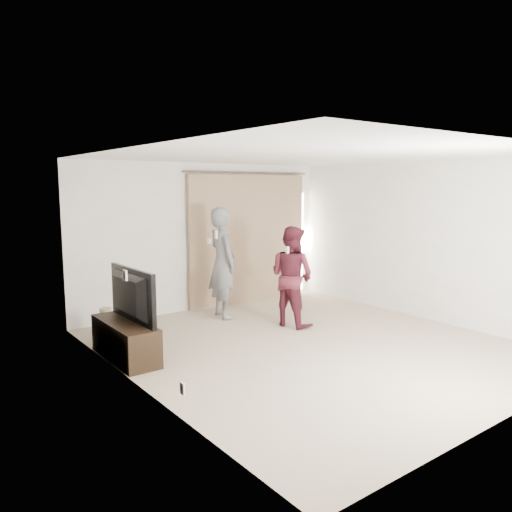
# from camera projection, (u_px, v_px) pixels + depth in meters

# --- Properties ---
(floor) EXTENTS (5.50, 5.50, 0.00)m
(floor) POSITION_uv_depth(u_px,v_px,m) (310.00, 345.00, 6.94)
(floor) COLOR tan
(floor) RESTS_ON ground
(wall_back) EXTENTS (5.00, 0.04, 2.60)m
(wall_back) POSITION_uv_depth(u_px,v_px,m) (206.00, 236.00, 8.94)
(wall_back) COLOR white
(wall_back) RESTS_ON ground
(wall_left) EXTENTS (0.04, 5.50, 2.60)m
(wall_left) POSITION_uv_depth(u_px,v_px,m) (138.00, 272.00, 5.27)
(wall_left) COLOR white
(wall_left) RESTS_ON ground
(ceiling) EXTENTS (5.00, 5.50, 0.01)m
(ceiling) POSITION_uv_depth(u_px,v_px,m) (313.00, 155.00, 6.58)
(ceiling) COLOR white
(ceiling) RESTS_ON wall_back
(curtain) EXTENTS (2.80, 0.11, 2.46)m
(curtain) POSITION_uv_depth(u_px,v_px,m) (249.00, 239.00, 9.44)
(curtain) COLOR tan
(curtain) RESTS_ON ground
(tv_console) EXTENTS (0.44, 1.26, 0.48)m
(tv_console) POSITION_uv_depth(u_px,v_px,m) (125.00, 340.00, 6.37)
(tv_console) COLOR black
(tv_console) RESTS_ON ground
(tv) EXTENTS (0.19, 1.19, 0.68)m
(tv) POSITION_uv_depth(u_px,v_px,m) (124.00, 296.00, 6.29)
(tv) COLOR black
(tv) RESTS_ON tv_console
(scratching_post) EXTENTS (0.31, 0.31, 0.41)m
(scratching_post) POSITION_uv_depth(u_px,v_px,m) (106.00, 324.00, 7.38)
(scratching_post) COLOR tan
(scratching_post) RESTS_ON ground
(person_man) EXTENTS (0.53, 0.73, 1.85)m
(person_man) POSITION_uv_depth(u_px,v_px,m) (222.00, 263.00, 8.31)
(person_man) COLOR slate
(person_man) RESTS_ON ground
(person_woman) EXTENTS (0.74, 0.87, 1.58)m
(person_woman) POSITION_uv_depth(u_px,v_px,m) (292.00, 276.00, 7.84)
(person_woman) COLOR #511925
(person_woman) RESTS_ON ground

